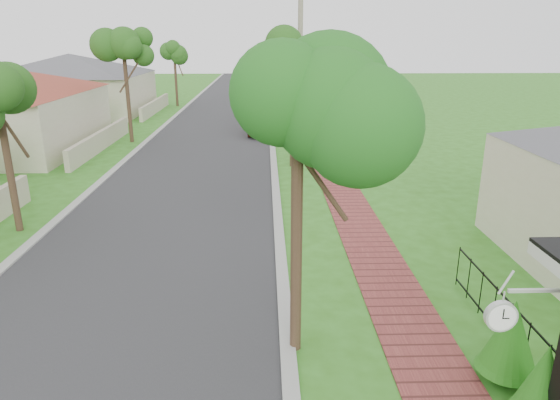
# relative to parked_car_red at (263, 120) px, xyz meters

# --- Properties ---
(road) EXTENTS (7.00, 120.00, 0.02)m
(road) POSITION_rel_parked_car_red_xyz_m (-3.13, -4.56, -0.81)
(road) COLOR #28282B
(road) RESTS_ON ground
(kerb_right) EXTENTS (0.30, 120.00, 0.10)m
(kerb_right) POSITION_rel_parked_car_red_xyz_m (0.52, -4.56, -0.81)
(kerb_right) COLOR #9E9E99
(kerb_right) RESTS_ON ground
(kerb_left) EXTENTS (0.30, 120.00, 0.10)m
(kerb_left) POSITION_rel_parked_car_red_xyz_m (-6.78, -4.56, -0.81)
(kerb_left) COLOR #9E9E99
(kerb_left) RESTS_ON ground
(sidewalk) EXTENTS (1.50, 120.00, 0.03)m
(sidewalk) POSITION_rel_parked_car_red_xyz_m (3.12, -4.56, -0.81)
(sidewalk) COLOR brown
(sidewalk) RESTS_ON ground
(picket_fence) EXTENTS (0.03, 8.02, 1.00)m
(picket_fence) POSITION_rel_parked_car_red_xyz_m (4.77, -24.56, -0.28)
(picket_fence) COLOR black
(picket_fence) RESTS_ON ground
(street_trees) EXTENTS (10.70, 37.65, 5.89)m
(street_trees) POSITION_rel_parked_car_red_xyz_m (-3.01, 2.28, 3.73)
(street_trees) COLOR #382619
(street_trees) RESTS_ON ground
(far_house_grey) EXTENTS (15.56, 15.56, 4.60)m
(far_house_grey) POSITION_rel_parked_car_red_xyz_m (-15.10, 9.44, 1.53)
(far_house_grey) COLOR beige
(far_house_grey) RESTS_ON ground
(parked_car_red) EXTENTS (1.94, 4.76, 1.62)m
(parked_car_red) POSITION_rel_parked_car_red_xyz_m (0.00, 0.00, 0.00)
(parked_car_red) COLOR maroon
(parked_car_red) RESTS_ON ground
(parked_car_white) EXTENTS (2.07, 5.12, 1.65)m
(parked_car_white) POSITION_rel_parked_car_red_xyz_m (0.27, 6.55, 0.02)
(parked_car_white) COLOR silver
(parked_car_white) RESTS_ON ground
(near_tree) EXTENTS (2.22, 2.22, 5.71)m
(near_tree) POSITION_rel_parked_car_red_xyz_m (0.67, -23.06, 3.74)
(near_tree) COLOR #382619
(near_tree) RESTS_ON ground
(utility_pole) EXTENTS (1.20, 0.24, 8.98)m
(utility_pole) POSITION_rel_parked_car_red_xyz_m (1.76, -7.49, 3.74)
(utility_pole) COLOR gray
(utility_pole) RESTS_ON ground
(station_clock) EXTENTS (1.08, 0.13, 0.67)m
(station_clock) POSITION_rel_parked_car_red_xyz_m (3.55, -25.16, 1.14)
(station_clock) COLOR silver
(station_clock) RESTS_ON ground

